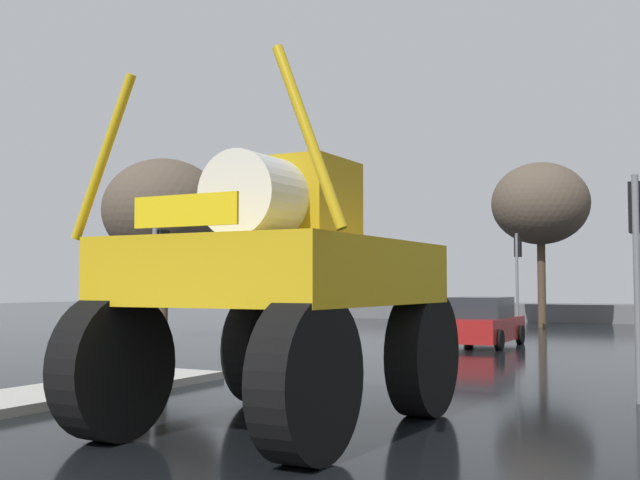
# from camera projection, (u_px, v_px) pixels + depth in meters

# --- Properties ---
(ground_plane) EXTENTS (120.00, 120.00, 0.00)m
(ground_plane) POSITION_uv_depth(u_px,v_px,m) (509.00, 351.00, 22.48)
(ground_plane) COLOR black
(oversize_sprayer) EXTENTS (3.85, 5.30, 4.53)m
(oversize_sprayer) POSITION_uv_depth(u_px,v_px,m) (282.00, 286.00, 10.64)
(oversize_sprayer) COLOR black
(oversize_sprayer) RESTS_ON ground
(sedan_ahead) EXTENTS (1.93, 4.12, 1.52)m
(sedan_ahead) POSITION_uv_depth(u_px,v_px,m) (482.00, 323.00, 24.47)
(sedan_ahead) COLOR maroon
(sedan_ahead) RESTS_ON ground
(traffic_signal_near_left) EXTENTS (0.24, 0.54, 3.22)m
(traffic_signal_near_left) POSITION_uv_depth(u_px,v_px,m) (160.00, 265.00, 17.52)
(traffic_signal_near_left) COLOR slate
(traffic_signal_near_left) RESTS_ON ground
(traffic_signal_near_right) EXTENTS (0.24, 0.54, 3.70)m
(traffic_signal_near_right) POSITION_uv_depth(u_px,v_px,m) (637.00, 236.00, 12.91)
(traffic_signal_near_right) COLOR slate
(traffic_signal_near_right) RESTS_ON ground
(traffic_signal_far_left) EXTENTS (0.24, 0.55, 3.94)m
(traffic_signal_far_left) POSITION_uv_depth(u_px,v_px,m) (518.00, 260.00, 31.45)
(traffic_signal_far_left) COLOR slate
(traffic_signal_far_left) RESTS_ON ground
(bare_tree_left) EXTENTS (4.22, 4.22, 6.27)m
(bare_tree_left) POSITION_uv_depth(u_px,v_px,m) (164.00, 211.00, 27.33)
(bare_tree_left) COLOR #473828
(bare_tree_left) RESTS_ON ground
(bare_tree_far_center) EXTENTS (4.33, 4.33, 7.37)m
(bare_tree_far_center) POSITION_uv_depth(u_px,v_px,m) (540.00, 204.00, 35.31)
(bare_tree_far_center) COLOR #473828
(bare_tree_far_center) RESTS_ON ground
(roadside_barrier) EXTENTS (32.49, 0.24, 0.90)m
(roadside_barrier) POSITION_uv_depth(u_px,v_px,m) (603.00, 314.00, 38.53)
(roadside_barrier) COLOR #59595B
(roadside_barrier) RESTS_ON ground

